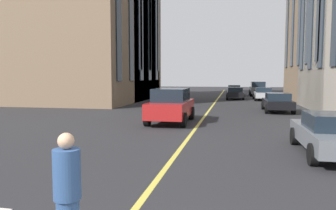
{
  "coord_description": "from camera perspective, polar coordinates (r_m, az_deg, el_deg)",
  "views": [
    {
      "loc": [
        -2.5,
        -1.81,
        2.52
      ],
      "look_at": [
        10.69,
        0.9,
        1.33
      ],
      "focal_mm": 34.35,
      "sensor_mm": 36.0,
      "label": 1
    }
  ],
  "objects": [
    {
      "name": "car_grey_far",
      "position": [
        11.55,
        27.07,
        -4.56
      ],
      "size": [
        4.4,
        1.95,
        1.37
      ],
      "color": "slate",
      "rests_on": "ground_plane"
    },
    {
      "name": "car_red_parked_b",
      "position": [
        17.65,
        0.55,
        -0.01
      ],
      "size": [
        4.7,
        2.14,
        1.88
      ],
      "color": "#B21E1E",
      "rests_on": "ground_plane"
    },
    {
      "name": "building_left_near",
      "position": [
        35.79,
        -15.24,
        13.2
      ],
      "size": [
        16.29,
        13.23,
        15.42
      ],
      "color": "#846B51",
      "rests_on": "ground_plane"
    },
    {
      "name": "car_grey_oncoming",
      "position": [
        44.05,
        15.65,
        2.82
      ],
      "size": [
        4.7,
        2.14,
        1.88
      ],
      "color": "slate",
      "rests_on": "ground_plane"
    },
    {
      "name": "car_black_trailing",
      "position": [
        24.46,
        18.85,
        0.5
      ],
      "size": [
        4.4,
        1.95,
        1.37
      ],
      "color": "black",
      "rests_on": "ground_plane"
    },
    {
      "name": "lane_centre_line",
      "position": [
        22.71,
        6.98,
        -1.37
      ],
      "size": [
        80.0,
        0.16,
        0.01
      ],
      "color": "#D8C64C",
      "rests_on": "ground_plane"
    },
    {
      "name": "car_white_near",
      "position": [
        45.54,
        11.66,
        2.63
      ],
      "size": [
        4.4,
        1.95,
        1.37
      ],
      "color": "silver",
      "rests_on": "ground_plane"
    },
    {
      "name": "car_silver_parked_a",
      "position": [
        36.24,
        16.5,
        1.95
      ],
      "size": [
        4.4,
        1.95,
        1.37
      ],
      "color": "#B7BABF",
      "rests_on": "ground_plane"
    },
    {
      "name": "car_black_mid",
      "position": [
        36.89,
        11.85,
        2.1
      ],
      "size": [
        4.4,
        1.95,
        1.37
      ],
      "color": "black",
      "rests_on": "ground_plane"
    },
    {
      "name": "pedestrian_near",
      "position": [
        4.84,
        -17.41,
        -15.0
      ],
      "size": [
        0.38,
        0.38,
        1.75
      ],
      "color": "#2D4C7F",
      "rests_on": "ground_plane"
    }
  ]
}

